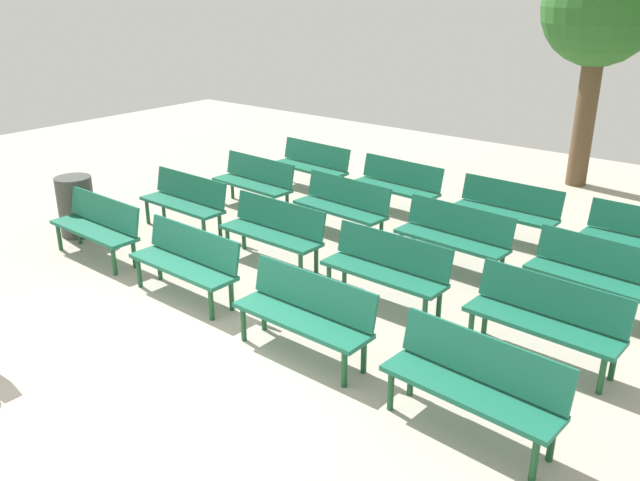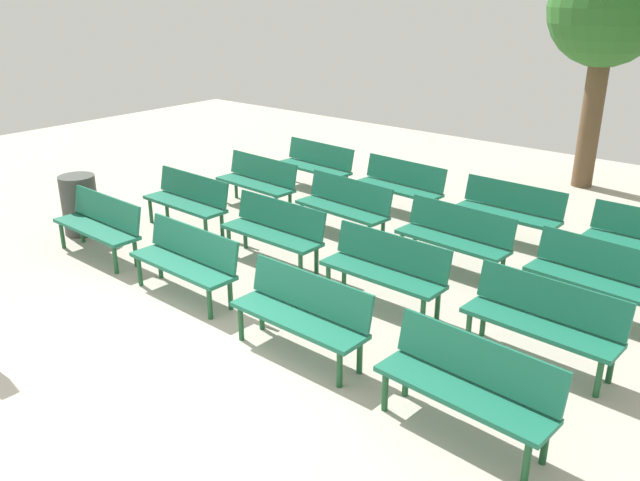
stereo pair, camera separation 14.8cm
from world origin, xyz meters
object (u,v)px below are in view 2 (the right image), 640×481
object	(u,v)px
bench_r0_c2	(302,311)
bench_r0_c0	(100,223)
bench_r0_c3	(468,382)
bench_r2_c0	(258,179)
bench_r0_c1	(186,258)
bench_r1_c0	(188,198)
bench_r2_c1	(345,204)
bench_r2_c3	(598,274)
bench_r1_c3	(543,318)
trash_bin	(80,205)
bench_r2_c2	(455,235)
bench_r3_c1	(400,184)
bench_r3_c2	(509,209)
bench_r1_c2	(385,267)
bench_r1_c1	(275,228)
bench_r3_c0	(316,164)
tree_0	(607,12)

from	to	relation	value
bench_r0_c2	bench_r0_c0	bearing A→B (deg)	178.31
bench_r0_c3	bench_r2_c0	world-z (taller)	same
bench_r0_c1	bench_r1_c0	size ratio (longest dim) A/B	1.00
bench_r2_c1	bench_r2_c3	world-z (taller)	same
bench_r2_c1	bench_r1_c3	bearing A→B (deg)	-18.87
trash_bin	bench_r0_c0	bearing A→B (deg)	-17.14
bench_r0_c2	bench_r2_c2	xyz separation A→B (m)	(0.14, 2.99, 0.00)
bench_r0_c1	bench_r0_c2	bearing A→B (deg)	-2.37
bench_r3_c1	bench_r2_c2	bearing A→B (deg)	-35.66
bench_r0_c1	bench_r1_c0	world-z (taller)	same
bench_r0_c1	bench_r0_c0	bearing A→B (deg)	179.85
bench_r1_c3	bench_r2_c3	world-z (taller)	same
bench_r2_c0	bench_r3_c2	distance (m)	4.25
bench_r3_c2	bench_r0_c3	bearing A→B (deg)	-67.89
bench_r1_c0	bench_r2_c2	world-z (taller)	same
bench_r1_c0	bench_r3_c2	bearing A→B (deg)	35.17
bench_r1_c0	bench_r1_c2	size ratio (longest dim) A/B	1.00
bench_r0_c0	bench_r3_c1	xyz separation A→B (m)	(2.23, 4.38, 0.00)
bench_r1_c3	bench_r3_c2	xyz separation A→B (m)	(-1.77, 3.04, 0.00)
bench_r2_c0	bench_r1_c1	bearing A→B (deg)	-36.87
bench_r3_c0	bench_r3_c1	distance (m)	1.97
bench_r0_c1	bench_r2_c1	distance (m)	2.96
bench_r1_c1	bench_r2_c2	bearing A→B (deg)	35.02
bench_r1_c2	bench_r0_c1	bearing A→B (deg)	-145.37
bench_r0_c0	tree_0	distance (m)	9.35
bench_r0_c3	bench_r2_c1	size ratio (longest dim) A/B	1.00
bench_r0_c2	bench_r0_c3	xyz separation A→B (m)	(1.96, -0.09, 0.00)
bench_r0_c0	bench_r1_c3	xyz separation A→B (m)	(6.00, 1.27, 0.00)
bench_r1_c2	bench_r1_c3	xyz separation A→B (m)	(1.98, -0.04, 0.00)
bench_r2_c2	bench_r2_c3	size ratio (longest dim) A/B	1.00
bench_r0_c0	bench_r1_c3	distance (m)	6.13
bench_r0_c3	bench_r1_c3	xyz separation A→B (m)	(0.04, 1.54, 0.00)
bench_r2_c1	bench_r2_c3	size ratio (longest dim) A/B	1.00
bench_r1_c3	bench_r2_c2	world-z (taller)	same
bench_r0_c3	tree_0	distance (m)	8.87
bench_r0_c2	bench_r2_c1	distance (m)	3.59
bench_r1_c3	bench_r2_c2	size ratio (longest dim) A/B	1.00
bench_r0_c2	bench_r2_c1	bearing A→B (deg)	121.62
bench_r2_c0	bench_r1_c3	bearing A→B (deg)	-13.61
bench_r3_c2	tree_0	bearing A→B (deg)	93.62
bench_r1_c2	trash_bin	world-z (taller)	trash_bin
bench_r1_c3	tree_0	xyz separation A→B (m)	(-1.91, 6.70, 2.70)
bench_r0_c2	bench_r0_c3	distance (m)	1.96
bench_r2_c0	tree_0	distance (m)	6.87
bench_r0_c3	bench_r2_c1	world-z (taller)	same
bench_r2_c1	bench_r3_c1	xyz separation A→B (m)	(0.06, 1.48, 0.00)
bench_r1_c1	bench_r3_c1	world-z (taller)	same
bench_r1_c2	tree_0	xyz separation A→B (m)	(0.07, 6.66, 2.70)
bench_r2_c1	bench_r3_c0	bearing A→B (deg)	144.63
bench_r3_c1	tree_0	world-z (taller)	tree_0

